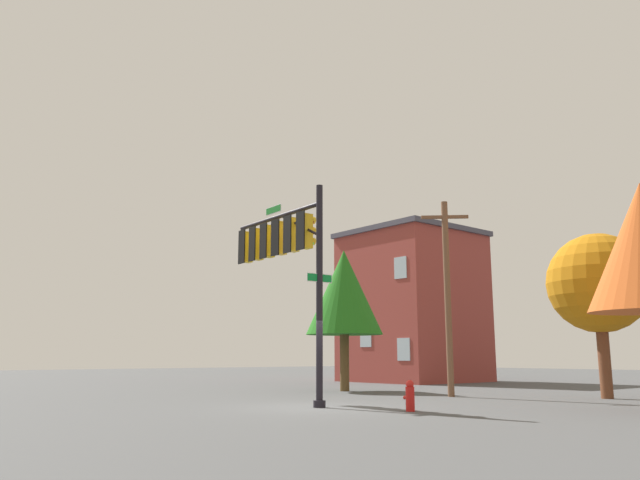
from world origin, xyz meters
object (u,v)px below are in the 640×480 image
Objects in this scene: utility_pole at (447,292)px; brick_building at (413,305)px; fire_hydrant at (410,396)px; tree_near at (344,293)px; signal_pole_assembly at (283,248)px; tree_far at (598,284)px.

brick_building reaches higher than utility_pole.
tree_near is (8.63, -5.38, 3.81)m from fire_hydrant.
utility_pole is 14.26m from brick_building.
brick_building reaches higher than signal_pole_assembly.
tree_near reaches higher than fire_hydrant.
signal_pole_assembly reaches higher than tree_far.
fire_hydrant is 21.13m from brick_building.
utility_pole is 1.21× the size of tree_near.
utility_pole is 1.25× the size of tree_far.
tree_far is 15.95m from brick_building.
signal_pole_assembly is at bearing 118.93° from brick_building.
fire_hydrant is (-3.28, 5.84, -3.44)m from utility_pole.
brick_building reaches higher than tree_far.
fire_hydrant is at bearing 148.06° from tree_near.
tree_far is (-5.54, -10.11, -0.91)m from signal_pole_assembly.
tree_far is at bearing 156.57° from brick_building.
utility_pole is 5.38m from tree_near.
fire_hydrant is at bearing 119.33° from utility_pole.
utility_pole reaches higher than tree_near.
utility_pole is 7.53m from fire_hydrant.
utility_pole is at bearing -175.06° from tree_near.
signal_pole_assembly is 1.09× the size of tree_near.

